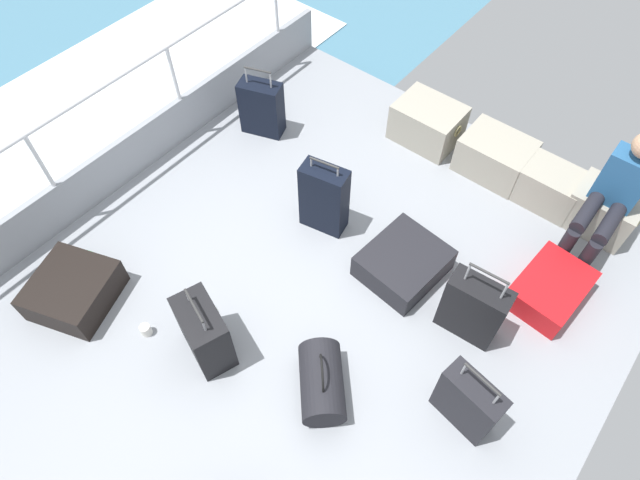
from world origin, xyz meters
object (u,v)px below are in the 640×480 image
Objects in this scene: suitcase_4 at (262,108)px; suitcase_8 at (550,289)px; suitcase_2 at (204,333)px; suitcase_7 at (73,290)px; cargo_crate_1 at (495,156)px; suitcase_3 at (403,263)px; cargo_crate_0 at (427,123)px; cargo_crate_3 at (602,211)px; cargo_crate_2 at (549,187)px; passenger_seated at (614,194)px; suitcase_6 at (473,308)px; paper_cup at (146,330)px; suitcase_1 at (468,402)px; duffel_bag at (322,382)px; suitcase_5 at (324,198)px.

suitcase_4 is 1.08× the size of suitcase_8.
suitcase_2 is 2.40m from suitcase_4.
cargo_crate_1 is at bearing 60.51° from suitcase_7.
suitcase_2 reaches higher than suitcase_3.
cargo_crate_1 is at bearing 75.83° from suitcase_2.
suitcase_2 is at bearing -116.20° from suitcase_3.
suitcase_2 reaches higher than cargo_crate_0.
suitcase_2 is at bearing -121.10° from cargo_crate_3.
cargo_crate_2 is 0.52× the size of passenger_seated.
suitcase_7 is at bearing -133.00° from passenger_seated.
suitcase_6 is at bearing -105.22° from passenger_seated.
suitcase_2 is 1.95m from suitcase_6.
suitcase_6 is at bearing -67.96° from cargo_crate_1.
paper_cup is (-2.24, -2.22, -0.06)m from suitcase_8.
suitcase_1 is (0.42, -2.18, 0.08)m from cargo_crate_2.
suitcase_3 is 1.16× the size of duffel_bag.
suitcase_6 is 1.30× the size of duffel_bag.
cargo_crate_0 reaches higher than paper_cup.
duffel_bag reaches higher than cargo_crate_3.
suitcase_2 is 0.57m from paper_cup.
cargo_crate_2 is 0.78× the size of suitcase_4.
suitcase_4 reaches higher than cargo_crate_3.
suitcase_3 reaches higher than suitcase_8.
suitcase_2 is (-1.78, -2.76, -0.30)m from passenger_seated.
suitcase_8 is (0.37, 0.65, -0.18)m from suitcase_6.
cargo_crate_3 is 0.42m from passenger_seated.
cargo_crate_3 is at bearing 76.49° from suitcase_6.
suitcase_1 is at bearing -91.69° from passenger_seated.
cargo_crate_1 is 1.73m from suitcase_6.
cargo_crate_2 is (1.27, -0.01, -0.01)m from cargo_crate_0.
cargo_crate_0 is 1.08× the size of duffel_bag.
cargo_crate_0 is at bearing 174.17° from passenger_seated.
suitcase_1 is 0.98× the size of suitcase_2.
duffel_bag is (0.82, -2.66, -0.04)m from cargo_crate_0.
cargo_crate_3 is 3.21m from suitcase_4.
suitcase_4 is at bearing 140.97° from duffel_bag.
suitcase_6 is (1.48, -0.11, -0.04)m from suitcase_5.
suitcase_1 reaches higher than cargo_crate_3.
cargo_crate_0 is at bearing 80.93° from paper_cup.
suitcase_2 is (-0.75, -2.96, 0.09)m from cargo_crate_1.
passenger_seated is (1.75, -0.18, 0.38)m from cargo_crate_0.
suitcase_7 is at bearing -140.71° from suitcase_8.
suitcase_5 reaches higher than suitcase_7.
suitcase_1 reaches higher than cargo_crate_2.
cargo_crate_0 is 0.94× the size of suitcase_3.
cargo_crate_3 is at bearing 88.45° from suitcase_1.
suitcase_7 is (-2.90, -3.30, -0.07)m from cargo_crate_3.
suitcase_6 is at bearing -119.64° from suitcase_8.
suitcase_5 reaches higher than suitcase_2.
suitcase_3 is 1.04× the size of suitcase_8.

